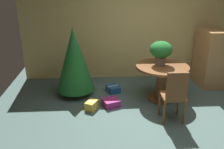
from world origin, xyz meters
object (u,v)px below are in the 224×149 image
flower_vase (161,51)px  wooden_chair_near (174,94)px  gift_box_blue (113,89)px  gift_box_gold (92,105)px  wooden_cabinet (210,58)px  gift_box_purple (111,103)px  holiday_tree (74,60)px  round_dining_table (162,75)px

flower_vase → wooden_chair_near: 1.08m
flower_vase → gift_box_blue: 1.44m
flower_vase → gift_box_gold: size_ratio=1.60×
wooden_cabinet → gift_box_purple: bearing=-157.8°
gift_box_gold → wooden_cabinet: wooden_cabinet is taller
wooden_chair_near → wooden_cabinet: bearing=50.4°
wooden_cabinet → holiday_tree: bearing=-172.7°
round_dining_table → wooden_cabinet: bearing=29.7°
flower_vase → gift_box_blue: (-0.95, 0.39, -1.01)m
holiday_tree → wooden_chair_near: bearing=-34.2°
gift_box_blue → flower_vase: bearing=-22.4°
holiday_tree → flower_vase: bearing=-9.9°
gift_box_gold → wooden_chair_near: bearing=-19.5°
holiday_tree → gift_box_blue: holiday_tree is taller
gift_box_blue → wooden_cabinet: wooden_cabinet is taller
holiday_tree → gift_box_gold: holiday_tree is taller
flower_vase → gift_box_purple: bearing=-165.1°
holiday_tree → gift_box_purple: holiday_tree is taller
holiday_tree → gift_box_gold: (0.36, -0.72, -0.74)m
wooden_chair_near → holiday_tree: (-1.84, 1.25, 0.27)m
wooden_cabinet → gift_box_blue: bearing=-172.0°
flower_vase → wooden_chair_near: (0.04, -0.93, -0.53)m
round_dining_table → wooden_chair_near: (0.00, -0.88, -0.01)m
gift_box_purple → gift_box_blue: 0.68m
round_dining_table → wooden_chair_near: wooden_chair_near is taller
gift_box_purple → gift_box_gold: size_ratio=1.28×
round_dining_table → wooden_cabinet: size_ratio=0.81×
wooden_chair_near → gift_box_gold: bearing=160.5°
gift_box_purple → wooden_cabinet: 2.72m
gift_box_purple → gift_box_blue: bearing=82.4°
gift_box_purple → gift_box_blue: gift_box_blue is taller
wooden_chair_near → gift_box_purple: bearing=148.8°
wooden_chair_near → gift_box_blue: (-0.99, 1.33, -0.48)m
gift_box_gold → gift_box_blue: (0.48, 0.80, -0.02)m
wooden_chair_near → gift_box_gold: size_ratio=3.17×
round_dining_table → holiday_tree: bearing=168.6°
holiday_tree → gift_box_gold: size_ratio=4.84×
gift_box_purple → wooden_cabinet: (2.45, 1.00, 0.61)m
gift_box_gold → gift_box_blue: size_ratio=0.84×
round_dining_table → gift_box_gold: (-1.48, -0.35, -0.47)m
round_dining_table → wooden_cabinet: wooden_cabinet is taller
wooden_cabinet → gift_box_gold: bearing=-158.3°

